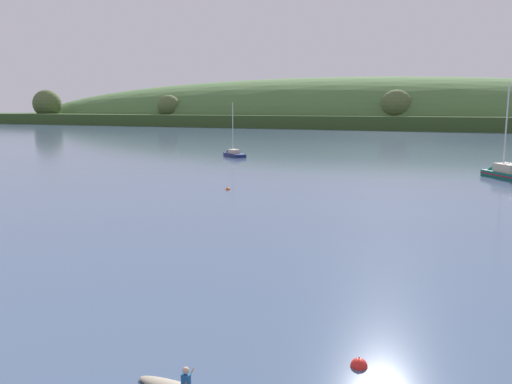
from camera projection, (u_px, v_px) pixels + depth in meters
The scene contains 5 objects.
far_shoreline_hill at pixel (329, 125), 260.28m from camera, with size 490.64×121.11×47.16m.
sailboat_near_mooring at pixel (233, 155), 95.62m from camera, with size 6.04×5.79×10.62m.
sailboat_midwater_white at pixel (503, 176), 66.42m from camera, with size 6.49×8.27×13.12m.
mooring_buoy_midchannel at pixel (228, 190), 57.01m from camera, with size 0.51×0.51×0.59m.
mooring_buoy_off_fishing_boat at pixel (359, 366), 18.09m from camera, with size 0.60×0.60×0.68m.
Camera 1 is at (23.27, -7.38, 8.85)m, focal length 36.75 mm.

